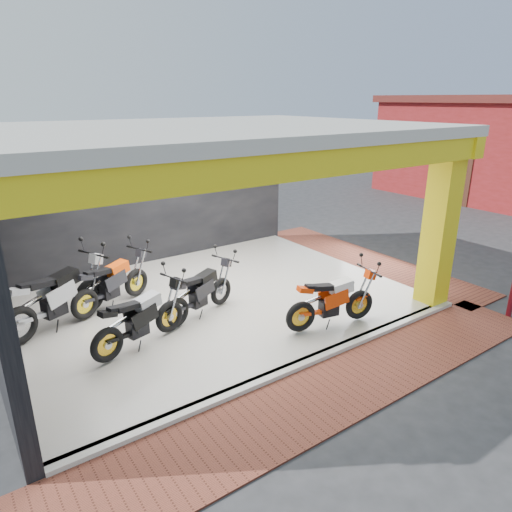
# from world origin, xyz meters

# --- Properties ---
(ground) EXTENTS (80.00, 80.00, 0.00)m
(ground) POSITION_xyz_m (0.00, 0.00, 0.00)
(ground) COLOR #2D2D30
(ground) RESTS_ON ground
(showroom_floor) EXTENTS (8.00, 6.00, 0.10)m
(showroom_floor) POSITION_xyz_m (0.00, 2.00, 0.05)
(showroom_floor) COLOR silver
(showroom_floor) RESTS_ON ground
(showroom_ceiling) EXTENTS (8.40, 6.40, 0.20)m
(showroom_ceiling) POSITION_xyz_m (0.00, 2.00, 3.60)
(showroom_ceiling) COLOR beige
(showroom_ceiling) RESTS_ON corner_column
(back_wall) EXTENTS (8.20, 0.20, 3.50)m
(back_wall) POSITION_xyz_m (0.00, 5.10, 1.75)
(back_wall) COLOR black
(back_wall) RESTS_ON ground
(corner_column) EXTENTS (0.50, 0.50, 3.50)m
(corner_column) POSITION_xyz_m (3.75, -0.75, 1.75)
(corner_column) COLOR yellow
(corner_column) RESTS_ON ground
(header_beam_front) EXTENTS (8.40, 0.30, 0.40)m
(header_beam_front) POSITION_xyz_m (0.00, -1.00, 3.30)
(header_beam_front) COLOR yellow
(header_beam_front) RESTS_ON corner_column
(header_beam_right) EXTENTS (0.30, 6.40, 0.40)m
(header_beam_right) POSITION_xyz_m (4.00, 2.00, 3.30)
(header_beam_right) COLOR yellow
(header_beam_right) RESTS_ON corner_column
(floor_kerb) EXTENTS (8.00, 0.20, 0.10)m
(floor_kerb) POSITION_xyz_m (0.00, -1.02, 0.05)
(floor_kerb) COLOR silver
(floor_kerb) RESTS_ON ground
(paver_front) EXTENTS (9.00, 1.40, 0.03)m
(paver_front) POSITION_xyz_m (0.00, -1.80, 0.01)
(paver_front) COLOR brown
(paver_front) RESTS_ON ground
(paver_right) EXTENTS (1.40, 7.00, 0.03)m
(paver_right) POSITION_xyz_m (4.80, 2.00, 0.01)
(paver_right) COLOR brown
(paver_right) RESTS_ON ground
(moto_hero) EXTENTS (2.08, 1.11, 1.21)m
(moto_hero) POSITION_xyz_m (1.82, -0.50, 0.70)
(moto_hero) COLOR #ED3C0A
(moto_hero) RESTS_ON showroom_floor
(moto_row_a) EXTENTS (2.13, 1.25, 1.22)m
(moto_row_a) POSITION_xyz_m (-1.39, 1.13, 0.71)
(moto_row_a) COLOR black
(moto_row_a) RESTS_ON showroom_floor
(moto_row_b) EXTENTS (2.05, 1.27, 1.17)m
(moto_row_b) POSITION_xyz_m (-0.02, 1.60, 0.69)
(moto_row_b) COLOR black
(moto_row_b) RESTS_ON showroom_floor
(moto_row_c) EXTENTS (2.16, 1.45, 1.24)m
(moto_row_c) POSITION_xyz_m (-1.28, 3.03, 0.72)
(moto_row_c) COLOR black
(moto_row_c) RESTS_ON showroom_floor
(moto_row_d) EXTENTS (2.47, 1.71, 1.42)m
(moto_row_d) POSITION_xyz_m (-2.31, 2.80, 0.81)
(moto_row_d) COLOR #B4B7BC
(moto_row_d) RESTS_ON showroom_floor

